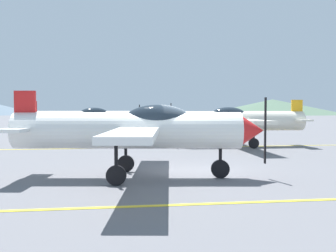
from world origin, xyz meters
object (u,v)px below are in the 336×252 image
(airplane_mid, at_px, (239,120))
(airplane_far, at_px, (85,118))
(car_sedan, at_px, (219,125))
(airplane_near, at_px, (138,129))

(airplane_mid, height_order, airplane_far, same)
(airplane_mid, distance_m, airplane_far, 11.16)
(car_sedan, bearing_deg, airplane_far, -154.59)
(airplane_mid, height_order, car_sedan, airplane_mid)
(airplane_near, xyz_separation_m, car_sedan, (8.51, 20.65, -0.73))
(airplane_mid, bearing_deg, car_sedan, 79.93)
(airplane_far, xyz_separation_m, car_sedan, (11.48, 5.46, -0.73))
(airplane_far, bearing_deg, airplane_mid, -32.06)
(car_sedan, bearing_deg, airplane_near, -112.39)
(airplane_near, distance_m, airplane_far, 15.48)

